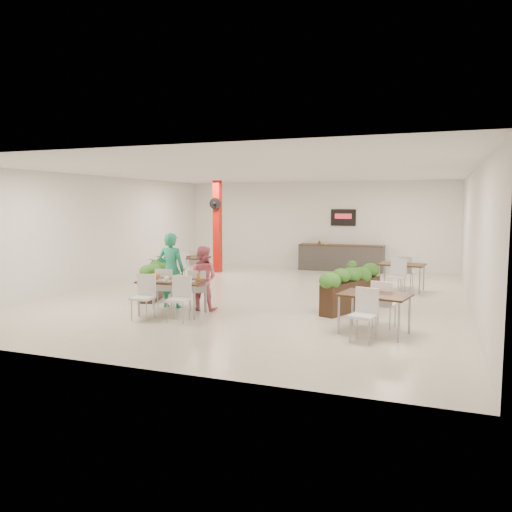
# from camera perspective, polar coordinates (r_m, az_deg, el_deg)

# --- Properties ---
(ground) EXTENTS (12.00, 12.00, 0.00)m
(ground) POSITION_cam_1_polar(r_m,az_deg,el_deg) (13.01, 0.68, -4.63)
(ground) COLOR beige
(ground) RESTS_ON ground
(room_shell) EXTENTS (10.10, 12.10, 3.22)m
(room_shell) POSITION_cam_1_polar(r_m,az_deg,el_deg) (12.79, 0.69, 4.24)
(room_shell) COLOR white
(room_shell) RESTS_ON ground
(red_column) EXTENTS (0.40, 0.41, 3.20)m
(red_column) POSITION_cam_1_polar(r_m,az_deg,el_deg) (17.45, -4.44, 3.50)
(red_column) COLOR #B6150C
(red_column) RESTS_ON ground
(service_counter) EXTENTS (3.00, 0.64, 2.20)m
(service_counter) POSITION_cam_1_polar(r_m,az_deg,el_deg) (18.11, 9.69, -0.13)
(service_counter) COLOR #33302D
(service_counter) RESTS_ON ground
(main_table) EXTENTS (1.47, 1.72, 0.92)m
(main_table) POSITION_cam_1_polar(r_m,az_deg,el_deg) (10.96, -9.58, -3.34)
(main_table) COLOR black
(main_table) RESTS_ON ground
(diner_man) EXTENTS (0.67, 0.47, 1.74)m
(diner_man) POSITION_cam_1_polar(r_m,az_deg,el_deg) (11.68, -9.67, -1.60)
(diner_man) COLOR #23986E
(diner_man) RESTS_ON ground
(diner_woman) EXTENTS (0.75, 0.61, 1.46)m
(diner_woman) POSITION_cam_1_polar(r_m,az_deg,el_deg) (11.32, -6.14, -2.52)
(diner_woman) COLOR #E06378
(diner_woman) RESTS_ON ground
(planter_left) EXTENTS (0.84, 2.01, 1.08)m
(planter_left) POSITION_cam_1_polar(r_m,az_deg,el_deg) (13.14, -11.16, -2.31)
(planter_left) COLOR black
(planter_left) RESTS_ON ground
(planter_right) EXTENTS (1.07, 2.04, 1.13)m
(planter_right) POSITION_cam_1_polar(r_m,az_deg,el_deg) (11.46, 10.84, -3.55)
(planter_right) COLOR black
(planter_right) RESTS_ON ground
(side_table_a) EXTENTS (1.30, 1.65, 0.92)m
(side_table_a) POSITION_cam_1_polar(r_m,az_deg,el_deg) (15.75, -7.81, -0.50)
(side_table_a) COLOR black
(side_table_a) RESTS_ON ground
(side_table_b) EXTENTS (1.29, 1.66, 0.92)m
(side_table_b) POSITION_cam_1_polar(r_m,az_deg,el_deg) (14.33, 16.32, -1.33)
(side_table_b) COLOR black
(side_table_b) RESTS_ON ground
(side_table_c) EXTENTS (1.36, 1.67, 0.92)m
(side_table_c) POSITION_cam_1_polar(r_m,az_deg,el_deg) (9.46, 13.39, -4.96)
(side_table_c) COLOR black
(side_table_c) RESTS_ON ground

